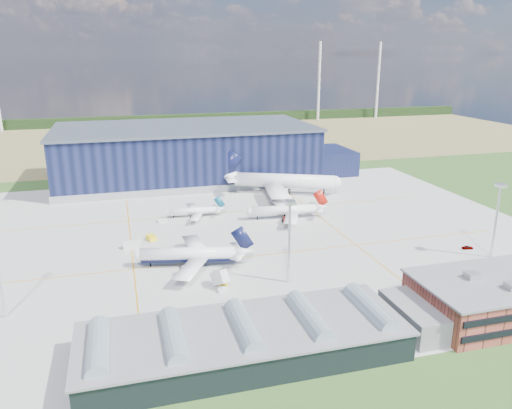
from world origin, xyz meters
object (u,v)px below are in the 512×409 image
airliner_regional (193,208)px  gse_cart_a (292,221)px  car_a (468,247)px  hangar (192,155)px  airliner_widebody (284,174)px  airstair (220,281)px  gse_tug_a (151,238)px  airliner_red (284,205)px  light_mast_east (498,209)px  gse_tug_b (223,284)px  gse_van_a (132,245)px  airliner_navy (188,247)px  ops_building (511,295)px  car_b (353,286)px  gse_cart_b (163,220)px  light_mast_center (289,228)px

airliner_regional → gse_cart_a: airliner_regional is taller
car_a → hangar: bearing=37.6°
airliner_widebody → airstair: 95.14m
gse_cart_a → airstair: size_ratio=0.49×
airliner_widebody → gse_cart_a: size_ratio=20.71×
gse_tug_a → car_a: size_ratio=1.11×
airliner_red → car_a: (46.23, -44.68, -4.61)m
light_mast_east → airliner_red: size_ratio=0.72×
hangar → gse_tug_b: bearing=-94.8°
gse_van_a → airliner_navy: bearing=-134.0°
ops_building → airliner_red: (-28.82, 82.00, 0.41)m
gse_tug_b → car_b: 34.30m
gse_van_a → gse_cart_a: gse_van_a is taller
gse_cart_b → airstair: 58.68m
light_mast_east → airliner_regional: size_ratio=0.99×
airliner_navy → airstair: size_ratio=6.50×
car_b → hangar: bearing=-12.2°
gse_tug_a → gse_van_a: gse_van_a is taller
ops_building → airstair: ops_building is taller
gse_tug_b → car_a: size_ratio=0.86×
airliner_widebody → gse_cart_b: size_ratio=17.30×
hangar → gse_cart_a: (24.98, -77.85, -11.03)m
airliner_regional → gse_van_a: airliner_regional is taller
airliner_red → gse_cart_b: 45.01m
car_b → airstair: bearing=51.4°
gse_van_a → car_a: (102.03, -29.07, -0.58)m
airliner_red → airliner_regional: 34.29m
light_mast_east → light_mast_center: bearing=180.0°
gse_tug_a → car_a: 101.96m
airliner_widebody → gse_tug_b: airliner_widebody is taller
light_mast_center → airliner_widebody: light_mast_center is taller
hangar → airliner_red: 76.73m
gse_cart_b → car_b: size_ratio=0.84×
car_b → gse_tug_b: bearing=50.6°
ops_building → airliner_red: size_ratio=1.44×
light_mast_east → airstair: light_mast_east is taller
airliner_regional → airliner_navy: bearing=84.4°
gse_tug_a → gse_tug_b: gse_tug_a is taller
airliner_regional → gse_tug_b: 60.73m
gse_cart_b → airliner_widebody: bearing=-55.0°
gse_tug_b → car_b: (32.68, -10.42, -0.02)m
ops_building → airliner_regional: bearing=123.4°
airliner_widebody → gse_cart_a: bearing=-80.1°
gse_van_a → airstair: bearing=-142.2°
light_mast_east → airstair: 84.58m
light_mast_east → airstair: size_ratio=4.21×
airstair → car_b: bearing=-39.6°
gse_cart_a → hangar: bearing=91.7°
hangar → airliner_red: (23.38, -72.80, -6.41)m
light_mast_east → gse_van_a: 111.67m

